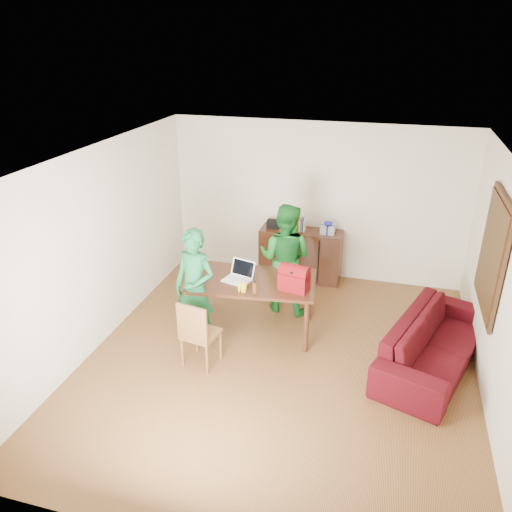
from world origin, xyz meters
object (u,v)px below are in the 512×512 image
(table, at_px, (252,287))
(person_far, at_px, (285,258))
(chair, at_px, (201,345))
(bottle, at_px, (255,287))
(person_near, at_px, (195,288))
(laptop, at_px, (237,278))
(sofa, at_px, (434,343))
(red_bag, at_px, (294,280))

(table, bearing_deg, person_far, 60.85)
(chair, bearing_deg, bottle, 56.29)
(person_far, bearing_deg, person_near, 58.70)
(laptop, relative_size, sofa, 0.19)
(chair, relative_size, bottle, 5.29)
(chair, xyz_separation_m, person_near, (-0.25, 0.48, 0.56))
(laptop, height_order, red_bag, red_bag)
(chair, xyz_separation_m, laptop, (0.23, 0.86, 0.59))
(chair, relative_size, laptop, 2.25)
(red_bag, height_order, sofa, red_bag)
(person_near, bearing_deg, chair, -50.47)
(chair, xyz_separation_m, person_far, (0.74, 1.69, 0.59))
(table, xyz_separation_m, sofa, (2.49, -0.16, -0.39))
(chair, relative_size, person_far, 0.55)
(bottle, bearing_deg, red_bag, 25.38)
(person_near, height_order, person_far, person_far)
(table, relative_size, bottle, 10.40)
(bottle, bearing_deg, laptop, 141.51)
(person_far, distance_m, red_bag, 0.93)
(sofa, bearing_deg, person_near, 114.87)
(person_near, xyz_separation_m, red_bag, (1.29, 0.33, 0.13))
(table, distance_m, sofa, 2.53)
(person_near, bearing_deg, person_far, 63.52)
(table, bearing_deg, bottle, -75.84)
(laptop, bearing_deg, red_bag, 12.88)
(laptop, bearing_deg, bottle, -22.85)
(red_bag, bearing_deg, chair, -131.37)
(person_far, bearing_deg, table, 75.66)
(person_near, relative_size, laptop, 3.97)
(table, height_order, chair, chair)
(table, xyz_separation_m, person_far, (0.31, 0.75, 0.15))
(person_near, distance_m, sofa, 3.22)
(chair, height_order, bottle, bottle)
(bottle, bearing_deg, sofa, 4.70)
(person_far, relative_size, sofa, 0.76)
(laptop, bearing_deg, person_near, -126.17)
(person_near, height_order, laptop, person_near)
(red_bag, relative_size, sofa, 0.17)
(table, bearing_deg, red_bag, -18.28)
(chair, bearing_deg, red_bag, 48.16)
(bottle, height_order, red_bag, red_bag)
(person_near, xyz_separation_m, laptop, (0.48, 0.37, 0.03))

